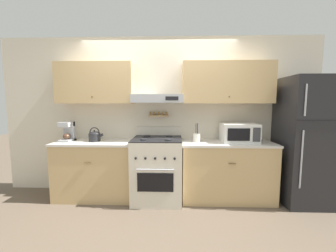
{
  "coord_description": "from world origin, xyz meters",
  "views": [
    {
      "loc": [
        0.26,
        -2.81,
        1.47
      ],
      "look_at": [
        0.16,
        0.25,
        1.14
      ],
      "focal_mm": 22.0,
      "sensor_mm": 36.0,
      "label": 1
    }
  ],
  "objects": [
    {
      "name": "utensil_crock",
      "position": [
        0.6,
        0.32,
        0.97
      ],
      "size": [
        0.11,
        0.11,
        0.29
      ],
      "color": "silver",
      "rests_on": "counter_right"
    },
    {
      "name": "tea_kettle",
      "position": [
        -0.98,
        0.32,
        0.98
      ],
      "size": [
        0.23,
        0.18,
        0.22
      ],
      "color": "#232326",
      "rests_on": "counter_left"
    },
    {
      "name": "coffee_maker",
      "position": [
        -1.42,
        0.35,
        1.05
      ],
      "size": [
        0.17,
        0.26,
        0.3
      ],
      "color": "#ADAFB5",
      "rests_on": "counter_left"
    },
    {
      "name": "ground_plane",
      "position": [
        0.0,
        0.0,
        0.0
      ],
      "size": [
        16.0,
        16.0,
        0.0
      ],
      "primitive_type": "plane",
      "color": "brown"
    },
    {
      "name": "wall_back",
      "position": [
        0.04,
        0.57,
        1.45
      ],
      "size": [
        5.2,
        0.46,
        2.55
      ],
      "color": "beige",
      "rests_on": "ground_plane"
    },
    {
      "name": "counter_left",
      "position": [
        -0.98,
        0.31,
        0.45
      ],
      "size": [
        1.21,
        0.61,
        0.89
      ],
      "color": "tan",
      "rests_on": "ground_plane"
    },
    {
      "name": "stove_range",
      "position": [
        -0.0,
        0.25,
        0.48
      ],
      "size": [
        0.74,
        0.72,
        1.1
      ],
      "color": "beige",
      "rests_on": "ground_plane"
    },
    {
      "name": "refrigerator",
      "position": [
        2.22,
        0.25,
        0.93
      ],
      "size": [
        0.75,
        0.71,
        1.86
      ],
      "color": "#232326",
      "rests_on": "ground_plane"
    },
    {
      "name": "microwave",
      "position": [
        1.25,
        0.34,
        1.03
      ],
      "size": [
        0.53,
        0.41,
        0.28
      ],
      "color": "white",
      "rests_on": "counter_right"
    },
    {
      "name": "counter_right",
      "position": [
        1.07,
        0.31,
        0.45
      ],
      "size": [
        1.39,
        0.61,
        0.89
      ],
      "color": "tan",
      "rests_on": "ground_plane"
    }
  ]
}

